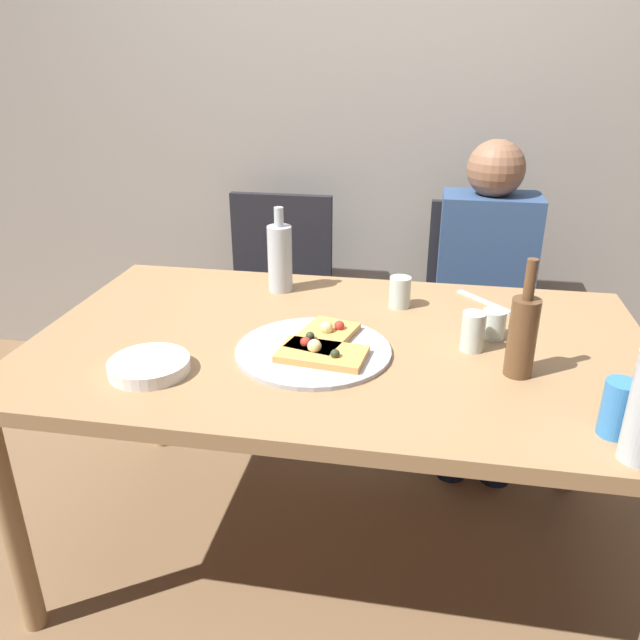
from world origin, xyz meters
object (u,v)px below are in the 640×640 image
Objects in this scene: plate_stack at (149,366)px; tumbler_far at (473,331)px; tumbler_near at (494,324)px; chair_right at (479,303)px; guest_in_sweater at (485,287)px; table_knife at (484,301)px; chair_left at (276,290)px; dining_table at (339,361)px; wine_glass at (400,292)px; pizza_tray at (313,351)px; pizza_slice_last at (321,353)px; beer_bottle at (522,334)px; pizza_slice_extra at (324,336)px; soda_can at (618,408)px; water_bottle at (280,257)px.

tumbler_far is at bearing 18.83° from plate_stack.
chair_right is at bearing 87.78° from tumbler_near.
guest_in_sweater is at bearing 82.98° from tumbler_far.
table_knife is 1.01m from chair_left.
tumbler_far is at bearing 0.05° from dining_table.
wine_glass is 0.08× the size of guest_in_sweater.
pizza_tray is at bearing 63.22° from chair_right.
chair_left is 0.77× the size of guest_in_sweater.
wine_glass is 0.11× the size of chair_left.
guest_in_sweater is at bearing 59.17° from dining_table.
pizza_slice_last is 0.79× the size of beer_bottle.
pizza_slice_extra is 0.27× the size of chair_left.
wine_glass is at bearing 64.80° from chair_right.
soda_can is (0.17, -0.23, -0.05)m from beer_bottle.
chair_right is (-0.18, 1.25, -0.28)m from soda_can.
chair_left is 1.00× the size of chair_right.
beer_bottle reaches higher than wine_glass.
tumbler_far reaches higher than dining_table.
pizza_slice_extra is 1.12× the size of table_knife.
tumbler_far is at bearing -29.50° from water_bottle.
chair_left is at bearing 0.00° from chair_right.
tumbler_near is at bearing 26.65° from pizza_slice_last.
chair_left is (-0.86, 1.02, -0.33)m from beer_bottle.
beer_bottle is at bearing 125.78° from soda_can.
pizza_slice_last is 1.92× the size of soda_can.
guest_in_sweater is (-0.00, -0.15, 0.13)m from chair_right.
guest_in_sweater reaches higher than tumbler_near.
pizza_tray reaches higher than table_knife.
plate_stack is at bearing -149.64° from pizza_slice_extra.
plate_stack is (-1.06, 0.08, -0.04)m from soda_can.
soda_can is 1.64m from chair_left.
soda_can is 0.14× the size of chair_right.
beer_bottle is 0.33× the size of chair_left.
pizza_slice_last is at bearing 17.83° from plate_stack.
beer_bottle is at bearing 90.73° from chair_right.
wine_glass is (0.15, 0.27, 0.12)m from dining_table.
tumbler_near is (0.44, 0.22, 0.02)m from pizza_slice_last.
dining_table is 7.59× the size of table_knife.
dining_table is 6.80× the size of pizza_slice_extra.
pizza_slice_extra is at bearing 62.73° from chair_right.
beer_bottle is 2.42× the size of soda_can.
wine_glass is at bearing 58.26° from guest_in_sweater.
dining_table is 7.15× the size of pizza_slice_last.
pizza_slice_extra is 0.44m from water_bottle.
dining_table is 20.72× the size of tumbler_near.
water_bottle reaches higher than chair_left.
chair_right is at bearing 63.61° from dining_table.
guest_in_sweater reaches higher than pizza_slice_extra.
guest_in_sweater is (0.03, 0.66, -0.13)m from tumbler_near.
water_bottle is 0.95m from chair_right.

